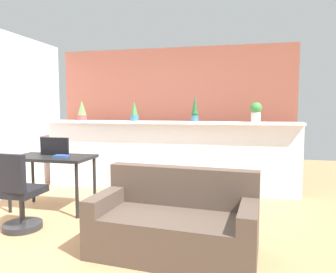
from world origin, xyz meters
TOP-DOWN VIEW (x-y plane):
  - ground_plane at (0.00, 0.00)m, footprint 12.00×12.00m
  - divider_wall at (0.00, 2.00)m, footprint 4.31×0.16m
  - plant_shelf at (0.00, 1.96)m, footprint 4.31×0.31m
  - brick_wall_behind at (0.00, 2.60)m, footprint 4.31×0.10m
  - potted_plant_0 at (-1.52, 1.98)m, footprint 0.17×0.17m
  - potted_plant_1 at (-0.54, 1.96)m, footprint 0.14×0.14m
  - potted_plant_2 at (0.49, 1.97)m, footprint 0.12×0.12m
  - potted_plant_3 at (1.45, 1.96)m, footprint 0.18×0.18m
  - desk at (-1.30, 0.71)m, footprint 1.10×0.60m
  - tv_monitor at (-1.31, 0.79)m, footprint 0.43×0.04m
  - office_chair at (-1.25, -0.07)m, footprint 0.46×0.46m
  - side_cube_shelf at (-0.16, 0.84)m, footprint 0.40×0.41m
  - book_on_desk at (-1.10, 0.60)m, footprint 0.19×0.12m
  - couch at (0.61, -0.21)m, footprint 1.62×0.89m

SIDE VIEW (x-z plane):
  - ground_plane at x=0.00m, z-range 0.00..0.00m
  - side_cube_shelf at x=-0.16m, z-range 0.00..0.50m
  - couch at x=0.61m, z-range -0.12..0.68m
  - office_chair at x=-1.25m, z-range -0.07..0.84m
  - divider_wall at x=0.00m, z-range 0.00..1.15m
  - desk at x=-1.30m, z-range 0.29..1.04m
  - book_on_desk at x=-1.10m, z-range 0.75..0.79m
  - tv_monitor at x=-1.31m, z-range 0.75..1.00m
  - plant_shelf at x=0.00m, z-range 1.15..1.19m
  - brick_wall_behind at x=0.00m, z-range 0.00..2.50m
  - potted_plant_1 at x=-0.54m, z-range 1.17..1.51m
  - potted_plant_0 at x=-1.52m, z-range 1.19..1.53m
  - potted_plant_3 at x=1.45m, z-range 1.21..1.52m
  - potted_plant_2 at x=0.49m, z-range 1.16..1.59m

